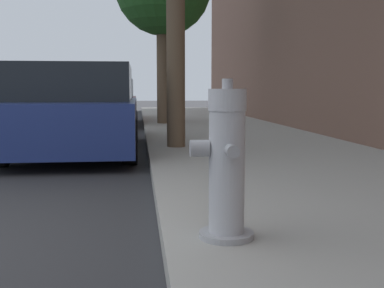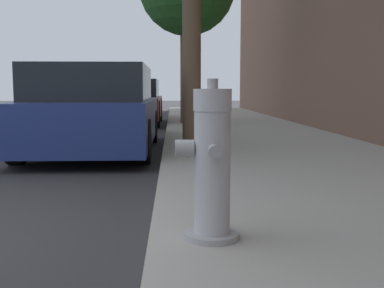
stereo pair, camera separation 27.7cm
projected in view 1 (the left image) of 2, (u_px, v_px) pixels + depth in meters
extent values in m
cylinder|color=#97979C|center=(226.00, 235.00, 2.80)|extent=(0.32, 0.32, 0.04)
cylinder|color=#B2B2B7|center=(227.00, 172.00, 2.76)|extent=(0.21, 0.21, 0.70)
cylinder|color=#B2B2B7|center=(227.00, 100.00, 2.72)|extent=(0.22, 0.22, 0.12)
cylinder|color=#97979C|center=(227.00, 84.00, 2.71)|extent=(0.06, 0.06, 0.06)
cylinder|color=#97979C|center=(232.00, 151.00, 2.60)|extent=(0.07, 0.09, 0.07)
cylinder|color=#97979C|center=(222.00, 145.00, 2.89)|extent=(0.07, 0.09, 0.07)
cylinder|color=#97979C|center=(200.00, 148.00, 2.73)|extent=(0.11, 0.10, 0.10)
cube|color=navy|center=(77.00, 121.00, 7.54)|extent=(1.83, 4.24, 0.66)
cube|color=black|center=(75.00, 83.00, 7.31)|extent=(1.68, 2.33, 0.53)
cylinder|color=black|center=(40.00, 128.00, 8.77)|extent=(0.20, 0.60, 0.60)
cylinder|color=black|center=(132.00, 127.00, 8.95)|extent=(0.20, 0.60, 0.60)
cylinder|color=black|center=(130.00, 142.00, 6.36)|extent=(0.20, 0.60, 0.60)
cube|color=maroon|center=(106.00, 107.00, 13.60)|extent=(1.69, 4.03, 0.59)
cube|color=black|center=(105.00, 88.00, 13.38)|extent=(1.56, 2.22, 0.49)
cylinder|color=black|center=(83.00, 110.00, 14.76)|extent=(0.20, 0.71, 0.71)
cylinder|color=black|center=(133.00, 110.00, 14.93)|extent=(0.20, 0.71, 0.71)
cylinder|color=black|center=(72.00, 114.00, 12.30)|extent=(0.20, 0.71, 0.71)
cylinder|color=black|center=(132.00, 114.00, 12.46)|extent=(0.20, 0.71, 0.71)
cylinder|color=brown|center=(176.00, 38.00, 7.11)|extent=(0.28, 0.28, 3.23)
cylinder|color=brown|center=(164.00, 71.00, 12.22)|extent=(0.35, 0.35, 2.63)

